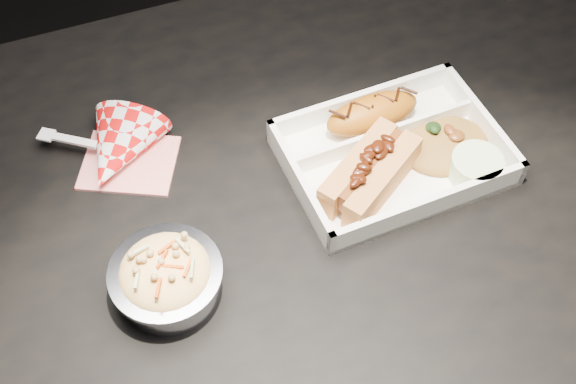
# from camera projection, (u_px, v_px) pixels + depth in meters

# --- Properties ---
(dining_table) EXTENTS (1.20, 0.80, 0.75)m
(dining_table) POSITION_uv_depth(u_px,v_px,m) (275.00, 255.00, 0.90)
(dining_table) COLOR black
(dining_table) RESTS_ON ground
(food_tray) EXTENTS (0.26, 0.19, 0.04)m
(food_tray) POSITION_uv_depth(u_px,v_px,m) (392.00, 156.00, 0.86)
(food_tray) COLOR white
(food_tray) RESTS_ON dining_table
(fried_pastry) EXTENTS (0.12, 0.05, 0.04)m
(fried_pastry) POSITION_uv_depth(u_px,v_px,m) (372.00, 113.00, 0.87)
(fried_pastry) COLOR #A45910
(fried_pastry) RESTS_ON food_tray
(hotdog) EXTENTS (0.14, 0.12, 0.06)m
(hotdog) POSITION_uv_depth(u_px,v_px,m) (370.00, 172.00, 0.82)
(hotdog) COLOR #C47F43
(hotdog) RESTS_ON food_tray
(fried_rice_mound) EXTENTS (0.11, 0.09, 0.03)m
(fried_rice_mound) POSITION_uv_depth(u_px,v_px,m) (446.00, 139.00, 0.86)
(fried_rice_mound) COLOR olive
(fried_rice_mound) RESTS_ON food_tray
(cupcake_liner) EXTENTS (0.06, 0.06, 0.03)m
(cupcake_liner) POSITION_uv_depth(u_px,v_px,m) (476.00, 168.00, 0.83)
(cupcake_liner) COLOR beige
(cupcake_liner) RESTS_ON food_tray
(foil_coleslaw_cup) EXTENTS (0.12, 0.12, 0.07)m
(foil_coleslaw_cup) POSITION_uv_depth(u_px,v_px,m) (166.00, 277.00, 0.74)
(foil_coleslaw_cup) COLOR silver
(foil_coleslaw_cup) RESTS_ON dining_table
(napkin_fork) EXTENTS (0.17, 0.15, 0.10)m
(napkin_fork) POSITION_uv_depth(u_px,v_px,m) (117.00, 151.00, 0.86)
(napkin_fork) COLOR red
(napkin_fork) RESTS_ON dining_table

